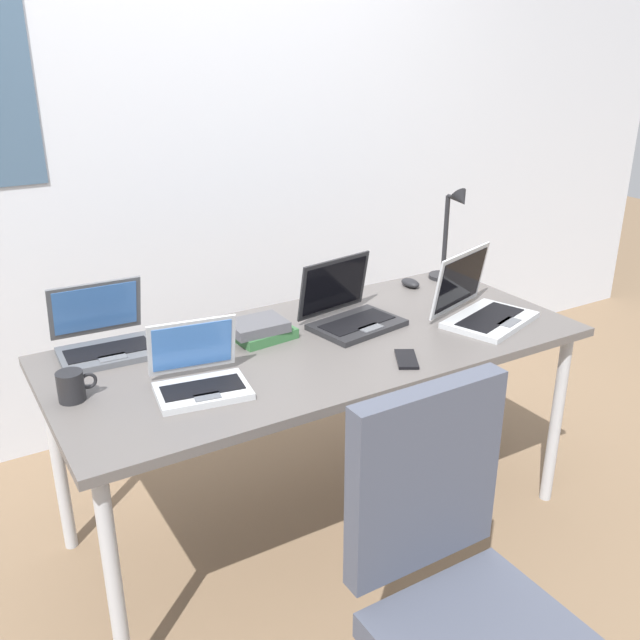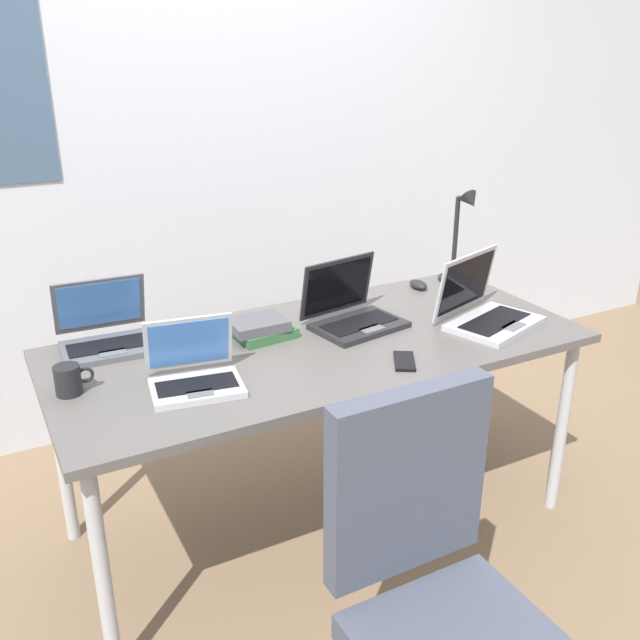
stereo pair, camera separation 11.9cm
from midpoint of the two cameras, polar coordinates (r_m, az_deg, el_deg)
The scene contains 14 objects.
ground_plane at distance 2.77m, azimuth 1.28°, elevation -15.96°, with size 12.00×12.00×0.00m, color #7A6047.
wall_back at distance 3.21m, azimuth -8.45°, elevation 14.63°, with size 6.00×0.13×2.60m.
desk at distance 2.41m, azimuth 1.42°, elevation -3.03°, with size 1.80×0.80×0.74m.
desk_lamp at distance 2.97m, azimuth 12.49°, elevation 6.59°, with size 0.12×0.18×0.40m.
laptop_by_keyboard at distance 2.51m, azimuth 4.00°, elevation 0.56°, with size 0.35×0.30×0.23m.
laptop_near_lamp at distance 2.09m, azimuth -8.57°, elevation -4.33°, with size 0.30×0.27×0.20m.
laptop_front_left at distance 2.42m, azimuth -15.60°, elevation -1.11°, with size 0.32×0.29×0.22m.
laptop_front_right at distance 2.60m, azimuth 14.57°, elevation 0.74°, with size 0.40×0.36×0.25m.
computer_mouse at distance 2.92m, azimuth 9.15°, elevation 2.84°, with size 0.06×0.10×0.03m, color black.
cell_phone at distance 2.26m, azimuth 8.37°, elevation -3.34°, with size 0.06×0.14×0.01m, color black.
pill_bottle at distance 2.94m, azimuth 13.90°, elevation 3.10°, with size 0.04×0.04×0.08m.
book_stack at distance 2.40m, azimuth -3.38°, elevation -0.72°, with size 0.22×0.16×0.07m.
coffee_mug at distance 2.13m, azimuth -18.24°, elevation -4.66°, with size 0.11×0.08×0.09m.
office_chair at distance 1.83m, azimuth 11.92°, elevation -23.94°, with size 0.52×0.54×0.97m.
Camera 2 is at (-1.02, -1.93, 1.70)m, focal length 39.43 mm.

